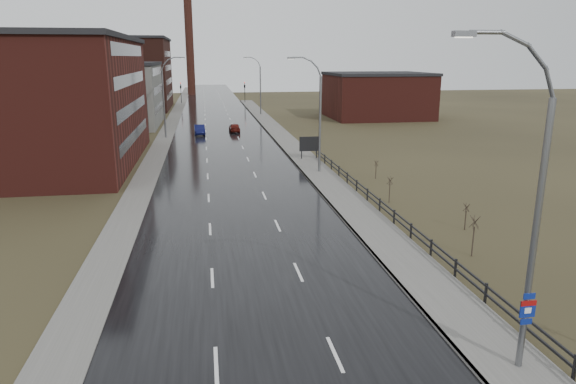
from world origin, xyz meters
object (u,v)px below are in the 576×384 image
object	(u,v)px
streetlight_main	(529,215)
car_far	(235,128)
billboard	(309,145)
car_near	(200,130)

from	to	relation	value
streetlight_main	car_far	bearing A→B (deg)	95.62
streetlight_main	billboard	xyz separation A→B (m)	(0.63, 40.64, -4.26)
streetlight_main	car_far	size ratio (longest dim) A/B	3.03
streetlight_main	billboard	size ratio (longest dim) A/B	4.49
car_far	streetlight_main	bearing A→B (deg)	94.82
car_near	car_far	world-z (taller)	car_near
billboard	car_far	xyz separation A→B (m)	(-6.97, 23.79, -1.11)
car_far	billboard	bearing A→B (deg)	105.53
billboard	car_near	world-z (taller)	billboard
car_near	car_far	size ratio (longest dim) A/B	1.08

